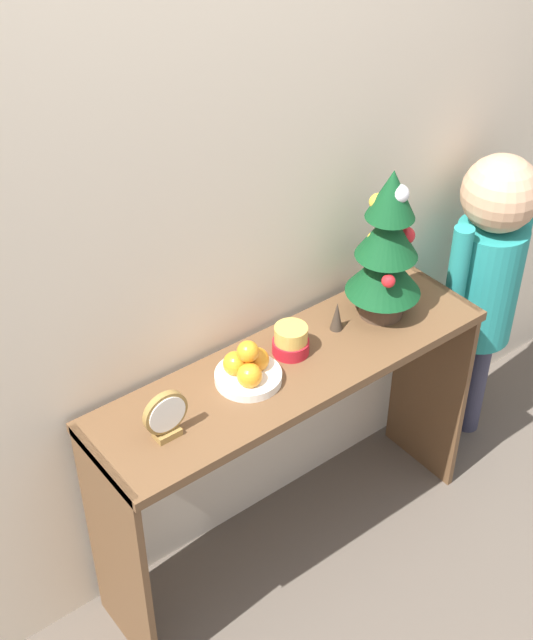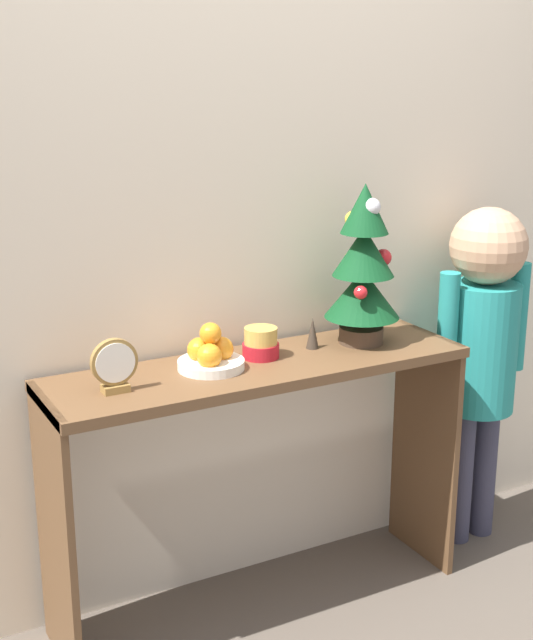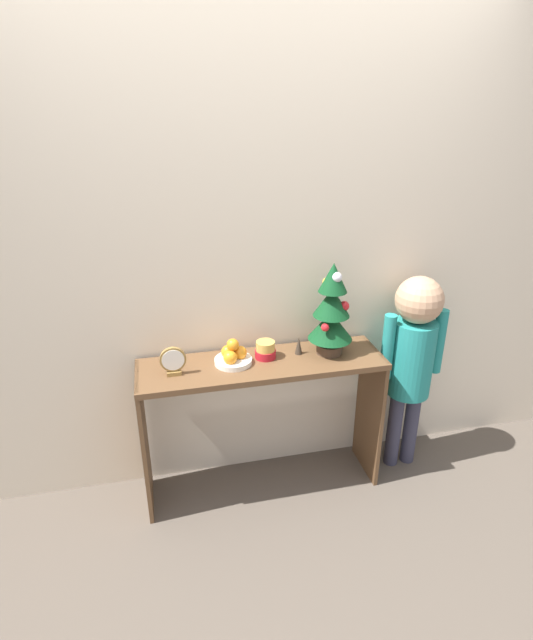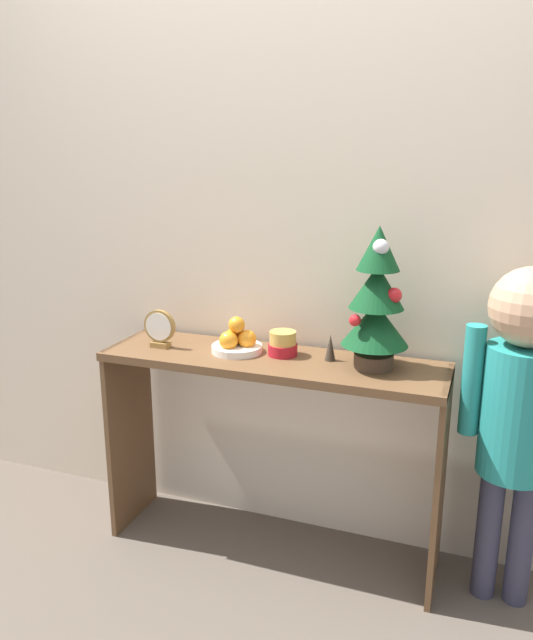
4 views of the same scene
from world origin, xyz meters
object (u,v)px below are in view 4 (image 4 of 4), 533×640
fruit_bowl (237,341)px  figurine (330,348)px  singing_bowl (283,344)px  desk_clock (160,329)px  mini_tree (376,300)px  child_figure (521,395)px

fruit_bowl → figurine: size_ratio=1.99×
singing_bowl → desk_clock: bearing=-171.3°
singing_bowl → figurine: figurine is taller
mini_tree → child_figure: bearing=-1.7°
figurine → fruit_bowl: bearing=-175.8°
desk_clock → singing_bowl: bearing=8.7°
singing_bowl → desk_clock: desk_clock is taller
fruit_bowl → singing_bowl: fruit_bowl is taller
fruit_bowl → child_figure: bearing=-0.7°
mini_tree → singing_bowl: size_ratio=4.54×
mini_tree → desk_clock: bearing=-176.4°
fruit_bowl → figurine: fruit_bowl is taller
desk_clock → figurine: 0.63m
child_figure → singing_bowl: bearing=177.5°
figurine → child_figure: (0.62, -0.04, -0.07)m
singing_bowl → desk_clock: size_ratio=0.74×
desk_clock → figurine: bearing=6.6°
desk_clock → figurine: desk_clock is taller
mini_tree → singing_bowl: mini_tree is taller
mini_tree → figurine: bearing=171.4°
singing_bowl → child_figure: size_ratio=0.09×
mini_tree → fruit_bowl: bearing=-179.8°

